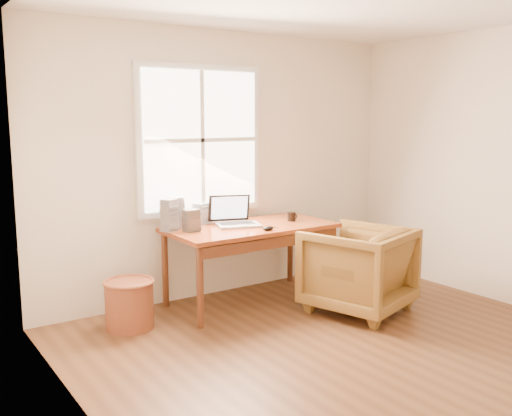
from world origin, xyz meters
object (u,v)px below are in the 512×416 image
at_px(armchair, 358,269).
at_px(wicker_stool, 130,305).
at_px(laptop, 239,210).
at_px(desk, 251,228).
at_px(coffee_mug, 291,217).
at_px(cd_stack_a, 176,212).

distance_m(armchair, wicker_stool, 2.06).
distance_m(wicker_stool, laptop, 1.33).
height_order(desk, coffee_mug, coffee_mug).
bearing_deg(desk, cd_stack_a, 155.32).
relative_size(wicker_stool, coffee_mug, 4.49).
xyz_separation_m(coffee_mug, cd_stack_a, (-1.10, 0.32, 0.10)).
relative_size(laptop, coffee_mug, 4.81).
bearing_deg(coffee_mug, armchair, -58.58).
height_order(desk, wicker_stool, desk).
relative_size(armchair, laptop, 2.01).
height_order(laptop, cd_stack_a, laptop).
relative_size(desk, wicker_stool, 3.98).
height_order(armchair, coffee_mug, coffee_mug).
bearing_deg(cd_stack_a, coffee_mug, -16.38).
bearing_deg(desk, laptop, 163.09).
bearing_deg(wicker_stool, armchair, -21.85).
bearing_deg(laptop, wicker_stool, -159.24).
bearing_deg(coffee_mug, cd_stack_a, 179.67).
distance_m(desk, laptop, 0.21).
bearing_deg(desk, coffee_mug, -3.77).
relative_size(armchair, cd_stack_a, 2.98).
relative_size(desk, armchair, 1.85).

